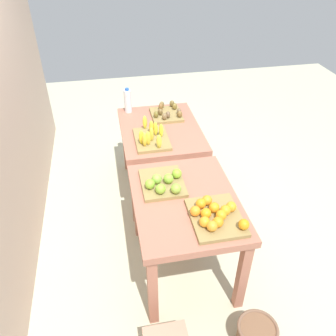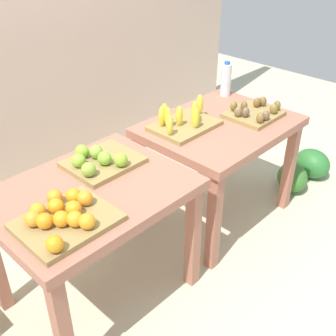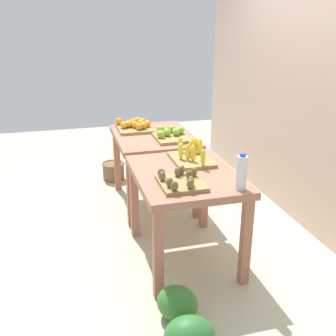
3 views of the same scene
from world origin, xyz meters
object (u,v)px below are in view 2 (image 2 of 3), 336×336
at_px(banana_crate, 183,122).
at_px(water_bottle, 226,80).
at_px(apple_bin, 100,161).
at_px(kiwi_bin, 254,112).
at_px(orange_bin, 64,217).
at_px(display_table_left, 92,207).
at_px(display_table_right, 219,138).
at_px(watermelon_pile, 303,170).

distance_m(banana_crate, water_bottle, 0.69).
xyz_separation_m(apple_bin, kiwi_bin, (1.18, -0.25, -0.01)).
bearing_deg(kiwi_bin, orange_bin, -178.57).
distance_m(display_table_left, display_table_right, 1.12).
bearing_deg(display_table_left, display_table_right, 0.00).
bearing_deg(kiwi_bin, water_bottle, 65.28).
bearing_deg(display_table_right, watermelon_pile, -17.35).
xyz_separation_m(apple_bin, water_bottle, (1.36, 0.14, 0.09)).
xyz_separation_m(banana_crate, kiwi_bin, (0.48, -0.24, -0.01)).
distance_m(display_table_left, water_bottle, 1.59).
relative_size(orange_bin, watermelon_pile, 0.68).
bearing_deg(apple_bin, display_table_left, -142.43).
xyz_separation_m(display_table_right, kiwi_bin, (0.24, -0.11, 0.15)).
distance_m(kiwi_bin, water_bottle, 0.45).
relative_size(display_table_right, apple_bin, 2.57).
distance_m(apple_bin, kiwi_bin, 1.21).
distance_m(orange_bin, kiwi_bin, 1.62).
height_order(orange_bin, water_bottle, water_bottle).
relative_size(apple_bin, kiwi_bin, 1.12).
bearing_deg(display_table_left, apple_bin, 37.57).
relative_size(display_table_left, watermelon_pile, 1.60).
xyz_separation_m(orange_bin, watermelon_pile, (2.26, -0.12, -0.70)).
bearing_deg(apple_bin, kiwi_bin, -12.10).
relative_size(display_table_right, orange_bin, 2.36).
height_order(kiwi_bin, watermelon_pile, kiwi_bin).
relative_size(kiwi_bin, water_bottle, 1.33).
bearing_deg(water_bottle, watermelon_pile, -50.57).
relative_size(orange_bin, apple_bin, 1.09).
distance_m(display_table_left, banana_crate, 0.90).
height_order(orange_bin, banana_crate, banana_crate).
bearing_deg(display_table_right, water_bottle, 33.85).
xyz_separation_m(display_table_right, water_bottle, (0.42, 0.28, 0.25)).
distance_m(banana_crate, kiwi_bin, 0.54).
relative_size(apple_bin, banana_crate, 0.90).
relative_size(banana_crate, kiwi_bin, 1.23).
bearing_deg(banana_crate, display_table_left, -171.66).
distance_m(kiwi_bin, watermelon_pile, 0.96).
xyz_separation_m(display_table_left, apple_bin, (0.18, 0.14, 0.16)).
xyz_separation_m(apple_bin, watermelon_pile, (1.82, -0.42, -0.70)).
bearing_deg(banana_crate, watermelon_pile, -19.83).
height_order(display_table_left, kiwi_bin, kiwi_bin).
height_order(display_table_right, banana_crate, banana_crate).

